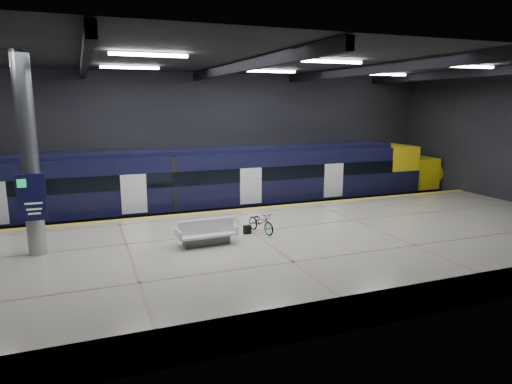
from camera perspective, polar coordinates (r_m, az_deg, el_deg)
ground at (r=20.14m, az=-1.62°, el=-7.16°), size 30.00×30.00×0.00m
room_shell at (r=19.14m, az=-1.72°, el=9.33°), size 30.10×16.10×8.05m
platform at (r=17.75m, az=1.09°, el=-7.83°), size 30.00×11.00×1.10m
safety_strip at (r=22.36m, az=-3.99°, el=-2.39°), size 30.00×0.40×0.01m
rails at (r=25.17m, az=-5.81°, el=-3.29°), size 30.00×1.52×0.16m
train at (r=24.94m, az=-4.38°, el=1.25°), size 29.40×2.84×3.79m
bench at (r=17.15m, az=-6.22°, el=-5.46°), size 2.22×0.99×0.97m
bicycle at (r=18.61m, az=0.63°, el=-3.79°), size 0.97×1.72×0.85m
pannier_bag at (r=18.47m, az=-1.11°, el=-4.72°), size 0.31×0.19×0.35m
info_column at (r=17.20m, az=-26.51°, el=3.77°), size 0.90×0.78×6.90m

